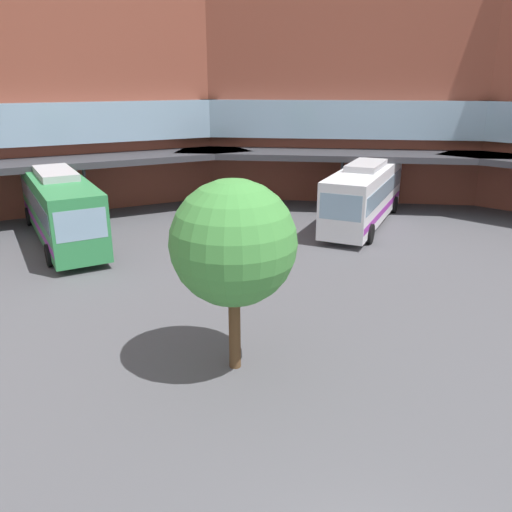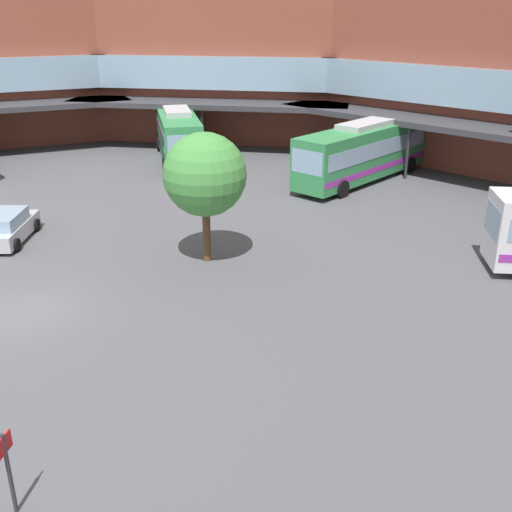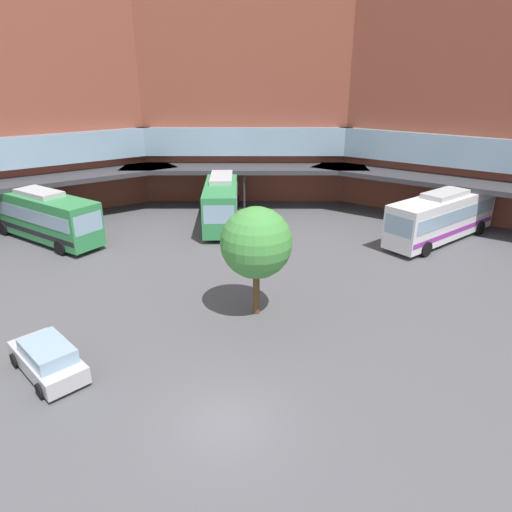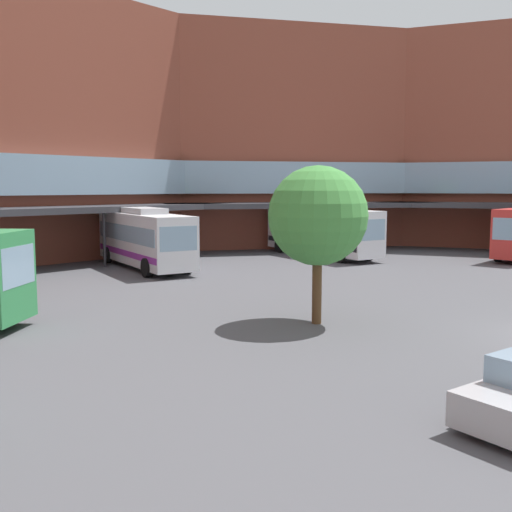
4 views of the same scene
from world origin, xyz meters
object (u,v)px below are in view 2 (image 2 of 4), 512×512
bus_0 (363,151)px  stop_sign_post (8,465)px  parked_car (7,227)px  bus_5 (178,135)px  plaza_tree (205,175)px

bus_0 → stop_sign_post: bus_0 is taller
bus_0 → parked_car: bus_0 is taller
bus_0 → parked_car: bearing=-17.4°
bus_0 → stop_sign_post: (19.50, -25.07, -0.62)m
bus_5 → stop_sign_post: 34.76m
bus_5 → parked_car: 18.33m
parked_car → plaza_tree: (6.97, 7.73, 3.30)m
bus_0 → plaza_tree: 16.85m
bus_0 → plaza_tree: (7.71, -14.85, 2.05)m
parked_car → bus_5: bearing=-21.2°
bus_5 → parked_car: bus_5 is taller
parked_car → stop_sign_post: 18.94m
plaza_tree → bus_0: bearing=117.4°
bus_0 → plaza_tree: size_ratio=2.10×
plaza_tree → stop_sign_post: size_ratio=2.66×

